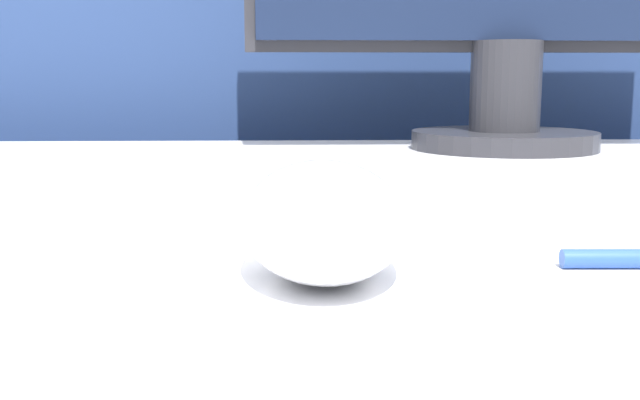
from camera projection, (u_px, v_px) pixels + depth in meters
partition_panel at (270, 320)px, 1.11m from camera, size 5.00×0.03×1.00m
computer_mouse_near at (323, 219)px, 0.29m from camera, size 0.06×0.11×0.05m
keyboard at (191, 184)px, 0.47m from camera, size 0.38×0.20×0.02m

